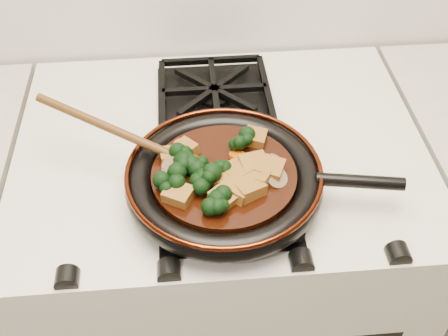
{
  "coord_description": "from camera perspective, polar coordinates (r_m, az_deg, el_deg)",
  "views": [
    {
      "loc": [
        -0.06,
        0.92,
        1.6
      ],
      "look_at": [
        -0.0,
        1.56,
        0.97
      ],
      "focal_mm": 45.0,
      "sensor_mm": 36.0,
      "label": 1
    }
  ],
  "objects": [
    {
      "name": "tofu_cube_9",
      "position": [
        0.91,
        3.11,
        0.12
      ],
      "size": [
        0.05,
        0.06,
        0.03
      ],
      "primitive_type": "cube",
      "rotation": [
        0.11,
        0.03,
        0.24
      ],
      "color": "brown",
      "rests_on": "braising_sauce"
    },
    {
      "name": "broccoli_floret_2",
      "position": [
        0.92,
        -4.79,
        0.97
      ],
      "size": [
        0.08,
        0.08,
        0.07
      ],
      "primitive_type": null,
      "rotation": [
        0.2,
        -0.16,
        2.82
      ],
      "color": "black",
      "rests_on": "braising_sauce"
    },
    {
      "name": "tofu_cube_6",
      "position": [
        0.96,
        3.17,
        3.09
      ],
      "size": [
        0.05,
        0.05,
        0.02
      ],
      "primitive_type": "cube",
      "rotation": [
        0.11,
        -0.01,
        1.26
      ],
      "color": "brown",
      "rests_on": "braising_sauce"
    },
    {
      "name": "mushroom_slice_0",
      "position": [
        0.92,
        5.27,
        0.43
      ],
      "size": [
        0.04,
        0.04,
        0.03
      ],
      "primitive_type": "cylinder",
      "rotation": [
        0.66,
        0.0,
        1.52
      ],
      "color": "brown",
      "rests_on": "braising_sauce"
    },
    {
      "name": "wooden_spoon",
      "position": [
        0.94,
        -8.41,
        2.65
      ],
      "size": [
        0.17,
        0.1,
        0.28
      ],
      "rotation": [
        0.0,
        0.0,
        2.69
      ],
      "color": "#4E2D10",
      "rests_on": "braising_sauce"
    },
    {
      "name": "tofu_cube_2",
      "position": [
        0.9,
        1.31,
        -0.46
      ],
      "size": [
        0.06,
        0.06,
        0.02
      ],
      "primitive_type": "cube",
      "rotation": [
        -0.07,
        -0.01,
        0.55
      ],
      "color": "brown",
      "rests_on": "braising_sauce"
    },
    {
      "name": "stove",
      "position": [
        1.39,
        -0.29,
        -11.49
      ],
      "size": [
        0.76,
        0.6,
        0.9
      ],
      "primitive_type": "cube",
      "color": "beige",
      "rests_on": "ground"
    },
    {
      "name": "tofu_cube_10",
      "position": [
        0.87,
        -4.65,
        -2.75
      ],
      "size": [
        0.05,
        0.05,
        0.02
      ],
      "primitive_type": "cube",
      "rotation": [
        -0.05,
        0.0,
        2.63
      ],
      "color": "brown",
      "rests_on": "braising_sauce"
    },
    {
      "name": "tofu_cube_0",
      "position": [
        0.87,
        1.37,
        -2.25
      ],
      "size": [
        0.06,
        0.06,
        0.03
      ],
      "primitive_type": "cube",
      "rotation": [
        0.11,
        -0.11,
        2.46
      ],
      "color": "brown",
      "rests_on": "braising_sauce"
    },
    {
      "name": "skillet",
      "position": [
        0.92,
        0.14,
        -1.17
      ],
      "size": [
        0.45,
        0.32,
        0.05
      ],
      "rotation": [
        0.0,
        0.0,
        -0.17
      ],
      "color": "black",
      "rests_on": "burner_grate_front"
    },
    {
      "name": "broccoli_floret_3",
      "position": [
        0.91,
        -4.35,
        0.63
      ],
      "size": [
        0.08,
        0.08,
        0.06
      ],
      "primitive_type": null,
      "rotation": [
        0.09,
        -0.11,
        2.77
      ],
      "color": "black",
      "rests_on": "braising_sauce"
    },
    {
      "name": "mushroom_slice_4",
      "position": [
        0.91,
        -5.35,
        0.09
      ],
      "size": [
        0.04,
        0.04,
        0.03
      ],
      "primitive_type": "cylinder",
      "rotation": [
        0.77,
        0.0,
        0.36
      ],
      "color": "brown",
      "rests_on": "braising_sauce"
    },
    {
      "name": "broccoli_floret_5",
      "position": [
        0.87,
        -1.97,
        -1.49
      ],
      "size": [
        0.09,
        0.08,
        0.07
      ],
      "primitive_type": null,
      "rotation": [
        -0.14,
        0.11,
        1.92
      ],
      "color": "black",
      "rests_on": "braising_sauce"
    },
    {
      "name": "tofu_cube_3",
      "position": [
        0.93,
        -5.4,
        1.26
      ],
      "size": [
        0.04,
        0.04,
        0.02
      ],
      "primitive_type": "cube",
      "rotation": [
        -0.08,
        -0.03,
        0.12
      ],
      "color": "brown",
      "rests_on": "braising_sauce"
    },
    {
      "name": "broccoli_floret_4",
      "position": [
        0.94,
        1.78,
        2.64
      ],
      "size": [
        0.09,
        0.08,
        0.07
      ],
      "primitive_type": null,
      "rotation": [
        -0.14,
        -0.1,
        0.81
      ],
      "color": "black",
      "rests_on": "braising_sauce"
    },
    {
      "name": "tofu_cube_11",
      "position": [
        0.89,
        3.56,
        -0.86
      ],
      "size": [
        0.06,
        0.06,
        0.03
      ],
      "primitive_type": "cube",
      "rotation": [
        0.09,
        0.11,
        2.59
      ],
      "color": "brown",
      "rests_on": "braising_sauce"
    },
    {
      "name": "tofu_cube_4",
      "position": [
        0.94,
        -4.01,
        1.85
      ],
      "size": [
        0.05,
        0.05,
        0.03
      ],
      "primitive_type": "cube",
      "rotation": [
        -0.08,
        -0.09,
        0.7
      ],
      "color": "brown",
      "rests_on": "braising_sauce"
    },
    {
      "name": "tofu_cube_5",
      "position": [
        0.9,
        4.6,
        -0.1
      ],
      "size": [
        0.06,
        0.06,
        0.03
      ],
      "primitive_type": "cube",
      "rotation": [
        0.06,
        -0.02,
        1.15
      ],
      "color": "brown",
      "rests_on": "braising_sauce"
    },
    {
      "name": "burner_grate_front",
      "position": [
        0.94,
        0.33,
        -2.7
      ],
      "size": [
        0.23,
        0.23,
        0.03
      ],
      "primitive_type": null,
      "color": "black",
      "rests_on": "stove"
    },
    {
      "name": "mushroom_slice_3",
      "position": [
        0.89,
        5.34,
        -1.03
      ],
      "size": [
        0.05,
        0.05,
        0.03
      ],
      "primitive_type": "cylinder",
      "rotation": [
        0.54,
        0.0,
        0.58
      ],
      "color": "brown",
      "rests_on": "braising_sauce"
    },
    {
      "name": "carrot_coin_1",
      "position": [
        0.88,
        2.22,
        -2.12
      ],
      "size": [
        0.03,
        0.03,
        0.02
      ],
      "primitive_type": "cylinder",
      "rotation": [
        0.14,
        -0.3,
        0.0
      ],
      "color": "#BE4705",
      "rests_on": "braising_sauce"
    },
    {
      "name": "carrot_coin_2",
      "position": [
        0.95,
        -4.31,
        2.21
      ],
      "size": [
        0.03,
        0.03,
        0.02
      ],
      "primitive_type": "cylinder",
      "rotation": [
        0.2,
        0.16,
        0.0
      ],
      "color": "#BE4705",
      "rests_on": "braising_sauce"
    },
    {
      "name": "broccoli_floret_8",
      "position": [
        0.91,
        -3.43,
        0.25
      ],
      "size": [
        0.09,
        0.09,
        0.07
      ],
      "primitive_type": null,
      "rotation": [
        -0.24,
        0.1,
        0.79
      ],
      "color": "black",
      "rests_on": "braising_sauce"
    },
    {
      "name": "broccoli_floret_6",
      "position": [
        0.85,
        -0.84,
        -3.73
      ],
      "size": [
        0.08,
        0.09,
        0.07
      ],
      "primitive_type": null,
      "rotation": [
        0.16,
        -0.21,
        0.8
      ],
      "color": "black",
      "rests_on": "braising_sauce"
    },
    {
      "name": "tofu_cube_8",
      "position": [
        0.87,
        2.44,
        -2.0
      ],
      "size": [
        0.06,
        0.06,
        0.03
      ],
      "primitive_type": "cube",
      "rotation": [
        0.07,
        0.05,
        2.04
      ],
      "color": "brown",
      "rests_on": "braising_sauce"
    },
    {
      "name": "mushroom_slice_1",
      "position": [
        0.93,
        -4.66,
        1.51
      ],
      "size": [
        0.04,
        0.04,
        0.03
      ],
      "primitive_type": "cylinder",
      "rotation": [
        0.91,
        0.0,
        1.1
      ],
      "color": "brown",
      "rests_on": "braising_sauce"
    },
    {
      "name": "tofu_cube_1",
      "position": [
        0.86,
        -0.08,
        -3.08
      ],
      "size": [
        0.05,
        0.05,
        0.03
      ],
      "primitive_type": "cube",
      "rotation": [
        -0.05,
        -0.11,
        2.26
      ],
      "color": "brown",
      "rests_on": "braising_sauce"
    },
    {
      "name": "broccoli_floret_0",
      "position": [
        0.91,
        0.09,
        0.24
      ],
      "size": [
        0.08,
        0.09,
        0.07
      ],
      "primitive_type": null,
      "rotation": [
        0.16,
        0.19,
        2.34
      ],
      "color": "black",
      "rests_on": "braising_sauce"
    },
    {
      "name": "carrot_coin_3",
      "position": [
        0.92,
        3.37,
        0.56
      ],
      "size": [
        0.03,
        0.03,
        0.02
      ],
      "primitive_type": "cylinder",
      "rotation": [
        -0.15,
        -0.26,
        0.0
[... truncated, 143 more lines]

